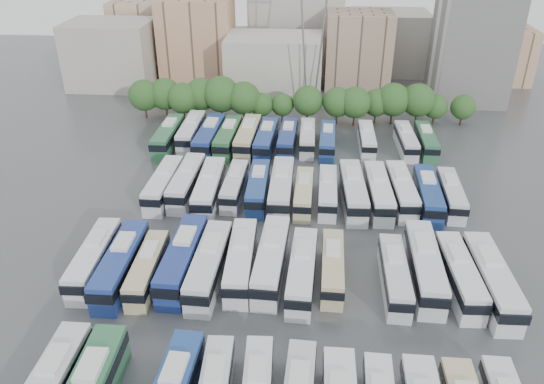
# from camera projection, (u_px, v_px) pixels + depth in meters

# --- Properties ---
(ground) EXTENTS (220.00, 220.00, 0.00)m
(ground) POSITION_uv_depth(u_px,v_px,m) (289.00, 251.00, 63.25)
(ground) COLOR #424447
(ground) RESTS_ON ground
(tree_line) EXTENTS (64.45, 7.62, 8.56)m
(tree_line) POSITION_uv_depth(u_px,v_px,m) (284.00, 99.00, 98.08)
(tree_line) COLOR black
(tree_line) RESTS_ON ground
(city_buildings) EXTENTS (102.00, 35.00, 20.00)m
(city_buildings) POSITION_uv_depth(u_px,v_px,m) (271.00, 42.00, 122.73)
(city_buildings) COLOR #9E998E
(city_buildings) RESTS_ON ground
(apartment_tower) EXTENTS (14.00, 14.00, 26.00)m
(apartment_tower) POSITION_uv_depth(u_px,v_px,m) (474.00, 36.00, 105.46)
(apartment_tower) COLOR silver
(apartment_tower) RESTS_ON ground
(electricity_pylon) EXTENTS (9.00, 6.91, 33.83)m
(electricity_pylon) POSITION_uv_depth(u_px,v_px,m) (314.00, 12.00, 97.82)
(electricity_pylon) COLOR slate
(electricity_pylon) RESTS_ON ground
(bus_r1_s0) EXTENTS (3.08, 12.47, 3.89)m
(bus_r1_s0) POSITION_uv_depth(u_px,v_px,m) (94.00, 258.00, 58.64)
(bus_r1_s0) COLOR silver
(bus_r1_s0) RESTS_ON ground
(bus_r1_s1) EXTENTS (2.91, 13.07, 4.10)m
(bus_r1_s1) POSITION_uv_depth(u_px,v_px,m) (121.00, 264.00, 57.56)
(bus_r1_s1) COLOR navy
(bus_r1_s1) RESTS_ON ground
(bus_r1_s2) EXTENTS (2.65, 11.23, 3.51)m
(bus_r1_s2) POSITION_uv_depth(u_px,v_px,m) (148.00, 268.00, 57.34)
(bus_r1_s2) COLOR #C9BB8A
(bus_r1_s2) RESTS_ON ground
(bus_r1_s3) EXTENTS (3.37, 13.57, 4.23)m
(bus_r1_s3) POSITION_uv_depth(u_px,v_px,m) (183.00, 258.00, 58.35)
(bus_r1_s3) COLOR navy
(bus_r1_s3) RESTS_ON ground
(bus_r1_s4) EXTENTS (3.32, 13.24, 4.13)m
(bus_r1_s4) POSITION_uv_depth(u_px,v_px,m) (209.00, 265.00, 57.40)
(bus_r1_s4) COLOR silver
(bus_r1_s4) RESTS_ON ground
(bus_r1_s5) EXTENTS (3.09, 12.69, 3.96)m
(bus_r1_s5) POSITION_uv_depth(u_px,v_px,m) (241.00, 260.00, 58.29)
(bus_r1_s5) COLOR silver
(bus_r1_s5) RESTS_ON ground
(bus_r1_s6) EXTENTS (3.58, 13.46, 4.18)m
(bus_r1_s6) POSITION_uv_depth(u_px,v_px,m) (271.00, 259.00, 58.22)
(bus_r1_s6) COLOR silver
(bus_r1_s6) RESTS_ON ground
(bus_r1_s7) EXTENTS (3.30, 12.54, 3.90)m
(bus_r1_s7) POSITION_uv_depth(u_px,v_px,m) (302.00, 271.00, 56.69)
(bus_r1_s7) COLOR silver
(bus_r1_s7) RESTS_ON ground
(bus_r1_s8) EXTENTS (2.73, 11.12, 3.47)m
(bus_r1_s8) POSITION_uv_depth(u_px,v_px,m) (333.00, 267.00, 57.65)
(bus_r1_s8) COLOR #C3B486
(bus_r1_s8) RESTS_ON ground
(bus_r1_s10) EXTENTS (2.73, 11.71, 3.66)m
(bus_r1_s10) POSITION_uv_depth(u_px,v_px,m) (395.00, 275.00, 56.23)
(bus_r1_s10) COLOR silver
(bus_r1_s10) RESTS_ON ground
(bus_r1_s11) EXTENTS (3.38, 13.61, 4.24)m
(bus_r1_s11) POSITION_uv_depth(u_px,v_px,m) (425.00, 266.00, 57.17)
(bus_r1_s11) COLOR silver
(bus_r1_s11) RESTS_ON ground
(bus_r1_s12) EXTENTS (3.10, 12.38, 3.86)m
(bus_r1_s12) POSITION_uv_depth(u_px,v_px,m) (459.00, 275.00, 56.12)
(bus_r1_s12) COLOR silver
(bus_r1_s12) RESTS_ON ground
(bus_r1_s13) EXTENTS (3.18, 13.37, 4.18)m
(bus_r1_s13) POSITION_uv_depth(u_px,v_px,m) (491.00, 279.00, 55.15)
(bus_r1_s13) COLOR silver
(bus_r1_s13) RESTS_ON ground
(bus_r2_s1) EXTENTS (3.08, 12.68, 3.96)m
(bus_r2_s1) POSITION_uv_depth(u_px,v_px,m) (164.00, 184.00, 73.98)
(bus_r2_s1) COLOR silver
(bus_r2_s1) RESTS_ON ground
(bus_r2_s2) EXTENTS (3.21, 12.95, 4.04)m
(bus_r2_s2) POSITION_uv_depth(u_px,v_px,m) (187.00, 182.00, 74.48)
(bus_r2_s2) COLOR silver
(bus_r2_s2) RESTS_ON ground
(bus_r2_s3) EXTENTS (3.13, 13.33, 4.17)m
(bus_r2_s3) POSITION_uv_depth(u_px,v_px,m) (209.00, 188.00, 72.79)
(bus_r2_s3) COLOR white
(bus_r2_s3) RESTS_ON ground
(bus_r2_s4) EXTENTS (2.79, 11.32, 3.53)m
(bus_r2_s4) POSITION_uv_depth(u_px,v_px,m) (235.00, 185.00, 74.10)
(bus_r2_s4) COLOR silver
(bus_r2_s4) RESTS_ON ground
(bus_r2_s5) EXTENTS (2.75, 12.09, 3.79)m
(bus_r2_s5) POSITION_uv_depth(u_px,v_px,m) (258.00, 187.00, 73.36)
(bus_r2_s5) COLOR navy
(bus_r2_s5) RESTS_ON ground
(bus_r2_s6) EXTENTS (3.02, 13.47, 4.22)m
(bus_r2_s6) POSITION_uv_depth(u_px,v_px,m) (281.00, 188.00, 72.74)
(bus_r2_s6) COLOR silver
(bus_r2_s6) RESTS_ON ground
(bus_r2_s7) EXTENTS (2.65, 10.99, 3.43)m
(bus_r2_s7) POSITION_uv_depth(u_px,v_px,m) (304.00, 193.00, 72.28)
(bus_r2_s7) COLOR beige
(bus_r2_s7) RESTS_ON ground
(bus_r2_s8) EXTENTS (2.75, 11.46, 3.58)m
(bus_r2_s8) POSITION_uv_depth(u_px,v_px,m) (328.00, 192.00, 72.43)
(bus_r2_s8) COLOR silver
(bus_r2_s8) RESTS_ON ground
(bus_r2_s9) EXTENTS (3.43, 13.38, 4.17)m
(bus_r2_s9) POSITION_uv_depth(u_px,v_px,m) (353.00, 191.00, 72.05)
(bus_r2_s9) COLOR silver
(bus_r2_s9) RESTS_ON ground
(bus_r2_s10) EXTENTS (3.20, 13.01, 4.06)m
(bus_r2_s10) POSITION_uv_depth(u_px,v_px,m) (378.00, 192.00, 71.95)
(bus_r2_s10) COLOR silver
(bus_r2_s10) RESTS_ON ground
(bus_r2_s11) EXTENTS (3.21, 12.72, 3.96)m
(bus_r2_s11) POSITION_uv_depth(u_px,v_px,m) (401.00, 190.00, 72.41)
(bus_r2_s11) COLOR silver
(bus_r2_s11) RESTS_ON ground
(bus_r2_s12) EXTENTS (3.29, 12.64, 3.93)m
(bus_r2_s12) POSITION_uv_depth(u_px,v_px,m) (428.00, 194.00, 71.42)
(bus_r2_s12) COLOR navy
(bus_r2_s12) RESTS_ON ground
(bus_r2_s13) EXTENTS (3.02, 11.45, 3.56)m
(bus_r2_s13) POSITION_uv_depth(u_px,v_px,m) (451.00, 194.00, 71.83)
(bus_r2_s13) COLOR silver
(bus_r2_s13) RESTS_ON ground
(bus_r3_s0) EXTENTS (2.94, 12.94, 4.05)m
(bus_r3_s0) POSITION_uv_depth(u_px,v_px,m) (168.00, 136.00, 89.07)
(bus_r3_s0) COLOR #2C6740
(bus_r3_s0) RESTS_ON ground
(bus_r3_s1) EXTENTS (2.83, 12.85, 4.03)m
(bus_r3_s1) POSITION_uv_depth(u_px,v_px,m) (191.00, 132.00, 90.68)
(bus_r3_s1) COLOR silver
(bus_r3_s1) RESTS_ON ground
(bus_r3_s2) EXTENTS (3.53, 13.78, 4.29)m
(bus_r3_s2) POSITION_uv_depth(u_px,v_px,m) (209.00, 137.00, 88.38)
(bus_r3_s2) COLOR navy
(bus_r3_s2) RESTS_ON ground
(bus_r3_s3) EXTENTS (3.40, 13.02, 4.05)m
(bus_r3_s3) POSITION_uv_depth(u_px,v_px,m) (228.00, 137.00, 88.42)
(bus_r3_s3) COLOR #2B6537
(bus_r3_s3) RESTS_ON ground
(bus_r3_s4) EXTENTS (3.46, 13.39, 4.17)m
(bus_r3_s4) POSITION_uv_depth(u_px,v_px,m) (248.00, 137.00, 88.51)
(bus_r3_s4) COLOR tan
(bus_r3_s4) RESTS_ON ground
(bus_r3_s5) EXTENTS (3.42, 12.78, 3.97)m
(bus_r3_s5) POSITION_uv_depth(u_px,v_px,m) (266.00, 139.00, 87.85)
(bus_r3_s5) COLOR navy
(bus_r3_s5) RESTS_ON ground
(bus_r3_s6) EXTENTS (3.07, 12.26, 3.82)m
(bus_r3_s6) POSITION_uv_depth(u_px,v_px,m) (288.00, 139.00, 88.27)
(bus_r3_s6) COLOR navy
(bus_r3_s6) RESTS_ON ground
(bus_r3_s7) EXTENTS (2.49, 11.41, 3.58)m
(bus_r3_s7) POSITION_uv_depth(u_px,v_px,m) (307.00, 138.00, 89.00)
(bus_r3_s7) COLOR silver
(bus_r3_s7) RESTS_ON ground
(bus_r3_s8) EXTENTS (3.00, 11.65, 3.62)m
(bus_r3_s8) POSITION_uv_depth(u_px,v_px,m) (327.00, 140.00, 87.87)
(bus_r3_s8) COLOR navy
(bus_r3_s8) RESTS_ON ground
(bus_r3_s10) EXTENTS (2.50, 11.02, 3.45)m
(bus_r3_s10) POSITION_uv_depth(u_px,v_px,m) (367.00, 139.00, 88.60)
(bus_r3_s10) COLOR silver
(bus_r3_s10) RESTS_ON ground
(bus_r3_s12) EXTENTS (2.76, 11.48, 3.59)m
(bus_r3_s12) POSITION_uv_depth(u_px,v_px,m) (406.00, 141.00, 87.88)
(bus_r3_s12) COLOR silver
(bus_r3_s12) RESTS_ON ground
(bus_r3_s13) EXTENTS (2.69, 11.44, 3.58)m
(bus_r3_s13) POSITION_uv_depth(u_px,v_px,m) (426.00, 141.00, 87.79)
(bus_r3_s13) COLOR #2C6641
(bus_r3_s13) RESTS_ON ground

